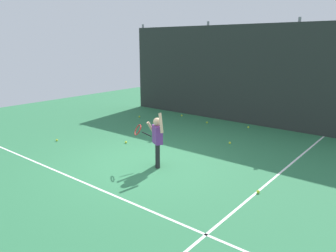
# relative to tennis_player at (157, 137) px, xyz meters

# --- Properties ---
(ground_plane) EXTENTS (20.00, 20.00, 0.00)m
(ground_plane) POSITION_rel_tennis_player_xyz_m (-0.36, 0.07, -0.73)
(ground_plane) COLOR #2D7247
(court_line_baseline) EXTENTS (9.00, 0.05, 0.00)m
(court_line_baseline) POSITION_rel_tennis_player_xyz_m (-0.36, -1.69, -0.72)
(court_line_baseline) COLOR white
(court_line_baseline) RESTS_ON ground
(court_line_sideline) EXTENTS (0.05, 9.00, 0.00)m
(court_line_sideline) POSITION_rel_tennis_player_xyz_m (2.47, 1.07, -0.72)
(court_line_sideline) COLOR white
(court_line_sideline) RESTS_ON ground
(back_fence_windscreen) EXTENTS (10.41, 0.08, 3.53)m
(back_fence_windscreen) POSITION_rel_tennis_player_xyz_m (-0.36, 5.32, 1.04)
(back_fence_windscreen) COLOR #282D2B
(back_fence_windscreen) RESTS_ON ground
(fence_post_0) EXTENTS (0.09, 0.09, 3.68)m
(fence_post_0) POSITION_rel_tennis_player_xyz_m (-5.41, 5.38, 1.11)
(fence_post_0) COLOR slate
(fence_post_0) RESTS_ON ground
(fence_post_1) EXTENTS (0.09, 0.09, 3.68)m
(fence_post_1) POSITION_rel_tennis_player_xyz_m (-2.04, 5.38, 1.11)
(fence_post_1) COLOR slate
(fence_post_1) RESTS_ON ground
(fence_post_2) EXTENTS (0.09, 0.09, 3.68)m
(fence_post_2) POSITION_rel_tennis_player_xyz_m (1.33, 5.38, 1.11)
(fence_post_2) COLOR slate
(fence_post_2) RESTS_ON ground
(tennis_player) EXTENTS (0.88, 0.54, 1.35)m
(tennis_player) POSITION_rel_tennis_player_xyz_m (0.00, 0.00, 0.00)
(tennis_player) COLOR #232326
(tennis_player) RESTS_ON ground
(tennis_ball_0) EXTENTS (0.07, 0.07, 0.07)m
(tennis_ball_0) POSITION_rel_tennis_player_xyz_m (0.14, 4.73, -0.69)
(tennis_ball_0) COLOR #CCE033
(tennis_ball_0) RESTS_ON ground
(tennis_ball_1) EXTENTS (0.07, 0.07, 0.07)m
(tennis_ball_1) POSITION_rel_tennis_player_xyz_m (-2.79, 4.78, -0.69)
(tennis_ball_1) COLOR #CCE033
(tennis_ball_1) RESTS_ON ground
(tennis_ball_2) EXTENTS (0.07, 0.07, 0.07)m
(tennis_ball_2) POSITION_rel_tennis_player_xyz_m (-3.98, 3.54, -0.69)
(tennis_ball_2) COLOR #CCE033
(tennis_ball_2) RESTS_ON ground
(tennis_ball_3) EXTENTS (0.07, 0.07, 0.07)m
(tennis_ball_3) POSITION_rel_tennis_player_xyz_m (-1.37, 4.43, -0.69)
(tennis_ball_3) COLOR #CCE033
(tennis_ball_3) RESTS_ON ground
(tennis_ball_4) EXTENTS (0.07, 0.07, 0.07)m
(tennis_ball_4) POSITION_rel_tennis_player_xyz_m (-3.70, -0.35, -0.69)
(tennis_ball_4) COLOR #CCE033
(tennis_ball_4) RESTS_ON ground
(tennis_ball_5) EXTENTS (0.07, 0.07, 0.07)m
(tennis_ball_5) POSITION_rel_tennis_player_xyz_m (-1.92, 0.82, -0.69)
(tennis_ball_5) COLOR #CCE033
(tennis_ball_5) RESTS_ON ground
(tennis_ball_6) EXTENTS (0.07, 0.07, 0.07)m
(tennis_ball_6) POSITION_rel_tennis_player_xyz_m (2.50, 0.17, -0.69)
(tennis_ball_6) COLOR #CCE033
(tennis_ball_6) RESTS_ON ground
(tennis_ball_7) EXTENTS (0.07, 0.07, 0.07)m
(tennis_ball_7) POSITION_rel_tennis_player_xyz_m (0.51, 2.70, -0.69)
(tennis_ball_7) COLOR #CCE033
(tennis_ball_7) RESTS_ON ground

